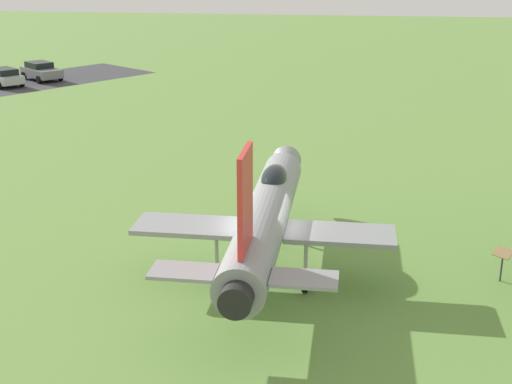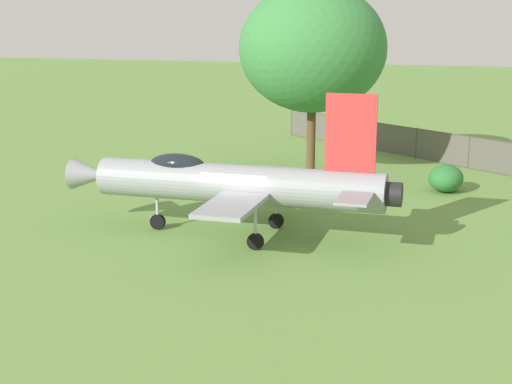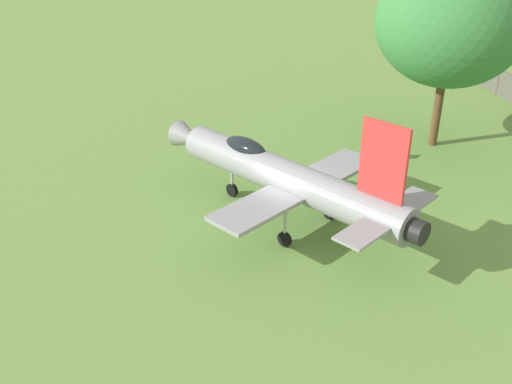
# 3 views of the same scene
# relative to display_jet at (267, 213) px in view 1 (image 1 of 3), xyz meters

# --- Properties ---
(ground_plane) EXTENTS (200.00, 200.00, 0.00)m
(ground_plane) POSITION_rel_display_jet_xyz_m (-0.00, -0.34, -2.07)
(ground_plane) COLOR #668E42
(display_jet) EXTENTS (8.42, 12.91, 5.49)m
(display_jet) POSITION_rel_display_jet_xyz_m (0.00, 0.00, 0.00)
(display_jet) COLOR gray
(display_jet) RESTS_ON ground_plane
(info_plaque) EXTENTS (0.71, 0.70, 1.14)m
(info_plaque) POSITION_rel_display_jet_xyz_m (7.74, 0.21, -1.21)
(info_plaque) COLOR #333333
(info_plaque) RESTS_ON ground_plane
(parked_car_gray) EXTENTS (4.34, 4.02, 1.50)m
(parked_car_gray) POSITION_rel_display_jet_xyz_m (-23.28, 34.22, -1.29)
(parked_car_gray) COLOR slate
(parked_car_gray) RESTS_ON ground_plane
(parked_car_silver) EXTENTS (4.38, 4.03, 1.43)m
(parked_car_silver) POSITION_rel_display_jet_xyz_m (-25.16, 31.26, -1.32)
(parked_car_silver) COLOR #B2B5BA
(parked_car_silver) RESTS_ON ground_plane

